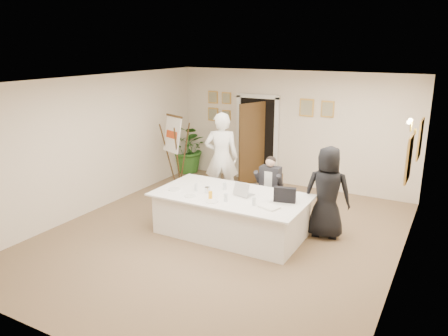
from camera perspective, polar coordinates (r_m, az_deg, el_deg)
floor at (r=8.12m, az=-0.28°, el=-8.80°), size 7.00×7.00×0.00m
ceiling at (r=7.40m, az=-0.31°, el=11.29°), size 6.00×7.00×0.02m
wall_back at (r=10.76m, az=8.86°, el=5.03°), size 6.00×0.10×2.80m
wall_front at (r=5.06m, az=-20.21°, el=-8.40°), size 6.00×0.10×2.80m
wall_left at (r=9.43m, az=-16.44°, el=3.04°), size 0.10×7.00×2.80m
wall_right at (r=6.77m, az=22.49°, el=-2.49°), size 0.10×7.00×2.80m
doorway at (r=11.00m, az=4.13°, el=3.52°), size 1.14×0.86×2.20m
pictures_back_wall at (r=10.95m, az=4.94°, el=7.74°), size 3.40×0.06×0.80m
pictures_right_wall at (r=7.84m, az=23.63°, el=2.44°), size 0.06×2.20×0.80m
wall_sconce at (r=7.78m, az=23.40°, el=5.01°), size 0.20×0.30×0.24m
conference_table at (r=8.03m, az=0.89°, el=-6.04°), size 2.77×1.47×0.78m
seated_man at (r=8.75m, az=5.92°, el=-2.51°), size 0.59×0.62×1.29m
flip_chart at (r=10.69m, az=-6.24°, el=1.78°), size 0.62×0.48×1.73m
standing_man at (r=9.52m, az=-0.33°, el=1.34°), size 0.87×0.76×2.00m
standing_woman at (r=8.01m, az=13.34°, el=-3.13°), size 0.90×0.67×1.68m
potted_palm at (r=11.89m, az=-4.57°, el=2.62°), size 1.29×1.14×1.35m
laptop at (r=7.85m, az=2.65°, el=-2.54°), size 0.40×0.42×0.28m
laptop_bag at (r=7.56m, az=7.94°, el=-3.48°), size 0.39×0.18×0.26m
paper_stack at (r=7.30m, az=5.90°, el=-5.09°), size 0.38×0.32×0.03m
plate_left at (r=8.21m, az=-6.54°, el=-2.77°), size 0.30×0.30×0.01m
plate_mid at (r=7.82m, az=-4.44°, el=-3.66°), size 0.22×0.22×0.01m
plate_near at (r=7.54m, az=-1.61°, el=-4.38°), size 0.28×0.28×0.01m
glass_a at (r=8.08m, az=-3.69°, el=-2.54°), size 0.07×0.07×0.14m
glass_b at (r=7.54m, az=0.23°, el=-3.88°), size 0.08×0.08×0.14m
glass_c at (r=7.37m, az=3.92°, el=-4.39°), size 0.07×0.07×0.14m
glass_d at (r=8.14m, az=0.08°, el=-2.36°), size 0.07×0.07×0.14m
oj_glass at (r=7.68m, az=-1.79°, el=-3.53°), size 0.08×0.08×0.13m
steel_jug at (r=7.97m, az=-2.19°, el=-2.89°), size 0.11×0.11×0.11m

